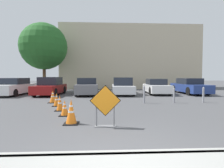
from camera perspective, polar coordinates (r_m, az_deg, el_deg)
name	(u,v)px	position (r m, az deg, el deg)	size (l,w,h in m)	color
ground_plane	(108,97)	(13.36, -1.30, -4.26)	(96.00, 96.00, 0.00)	#4C4C4F
curb_lip	(123,156)	(3.61, 3.46, -22.30)	(24.37, 0.20, 0.14)	#999993
road_closed_sign	(105,105)	(5.47, -2.19, -6.73)	(0.97, 0.20, 1.32)	black
traffic_cone_nearest	(71,112)	(6.03, -13.18, -8.86)	(0.48, 0.48, 0.82)	black
traffic_cone_second	(65,108)	(7.32, -15.19, -7.62)	(0.41, 0.41, 0.63)	black
traffic_cone_third	(60,103)	(8.41, -16.67, -6.02)	(0.42, 0.42, 0.71)	black
traffic_cone_fourth	(57,100)	(9.72, -17.67, -4.92)	(0.41, 0.41, 0.70)	black
traffic_cone_fifth	(53,97)	(11.03, -18.76, -3.91)	(0.50, 0.50, 0.76)	black
parked_car_nearest	(14,87)	(16.97, -29.27, -0.87)	(2.11, 4.62, 1.43)	white
parked_car_second	(50,87)	(15.60, -19.51, -0.88)	(1.97, 4.15, 1.51)	maroon
parked_car_third	(87,87)	(15.22, -8.12, -0.89)	(1.98, 4.34, 1.44)	slate
parked_car_fourth	(123,87)	(15.27, 3.47, -0.86)	(2.00, 4.34, 1.48)	silver
parked_car_fifth	(156,87)	(16.18, 14.24, -0.88)	(1.93, 4.20, 1.35)	white
parked_car_sixth	(190,86)	(17.34, 23.99, -0.71)	(1.84, 4.63, 1.40)	navy
bollard_nearest	(144,94)	(10.48, 10.44, -3.23)	(0.12, 0.12, 1.02)	gray
bollard_second	(174,95)	(11.04, 19.58, -3.41)	(0.12, 0.12, 0.88)	gray
bollard_third	(203,94)	(11.84, 27.66, -3.01)	(0.12, 0.12, 0.94)	gray
building_facade_backdrop	(129,58)	(24.12, 5.56, 8.33)	(17.70, 5.00, 8.02)	beige
street_tree_behind_lot	(44,47)	(19.69, -21.38, 11.33)	(4.76, 4.76, 7.03)	#513823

